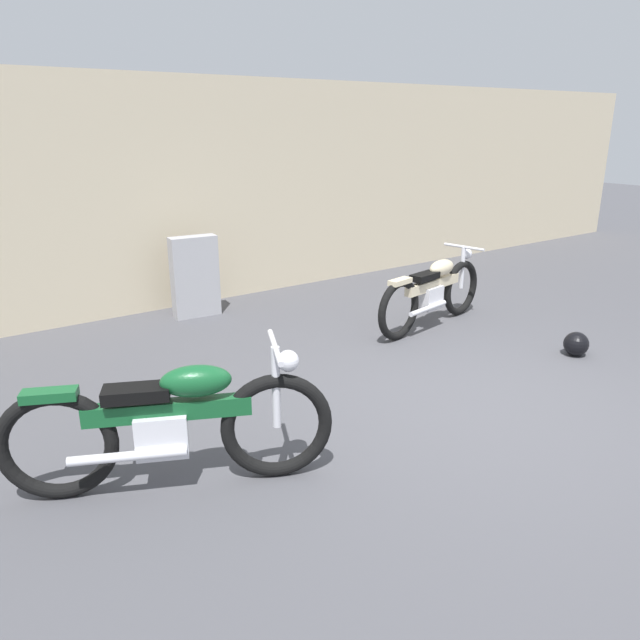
% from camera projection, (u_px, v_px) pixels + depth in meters
% --- Properties ---
extents(ground_plane, '(40.00, 40.00, 0.00)m').
position_uv_depth(ground_plane, '(480.00, 406.00, 5.23)').
color(ground_plane, '#47474C').
extents(building_wall, '(18.00, 0.30, 2.92)m').
position_uv_depth(building_wall, '(233.00, 190.00, 8.25)').
color(building_wall, beige).
rests_on(building_wall, ground_plane).
extents(stone_marker, '(0.60, 0.25, 1.02)m').
position_uv_depth(stone_marker, '(195.00, 277.00, 7.52)').
color(stone_marker, '#9E9EA3').
rests_on(stone_marker, ground_plane).
extents(helmet, '(0.26, 0.26, 0.26)m').
position_uv_depth(helmet, '(576.00, 344.00, 6.33)').
color(helmet, black).
rests_on(helmet, ground_plane).
extents(motorcycle_green, '(2.02, 1.08, 0.98)m').
position_uv_depth(motorcycle_green, '(172.00, 423.00, 3.94)').
color(motorcycle_green, black).
rests_on(motorcycle_green, ground_plane).
extents(motorcycle_cream, '(1.97, 0.64, 0.89)m').
position_uv_depth(motorcycle_cream, '(433.00, 291.00, 7.16)').
color(motorcycle_cream, black).
rests_on(motorcycle_cream, ground_plane).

